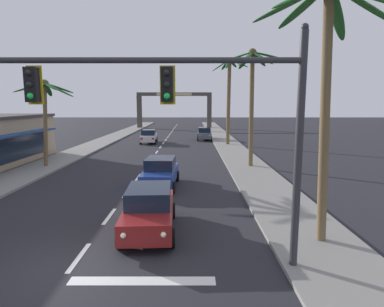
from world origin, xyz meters
TOP-DOWN VIEW (x-y plane):
  - ground_plane at (0.00, 0.00)m, footprint 220.00×220.00m
  - sidewalk_right at (7.80, 20.00)m, footprint 3.20×110.00m
  - sidewalk_left at (-7.80, 20.00)m, footprint 3.20×110.00m
  - lane_markings at (0.41, 20.37)m, footprint 4.28×88.36m
  - traffic_signal_mast at (2.98, 0.07)m, footprint 11.03×0.41m
  - sedan_lead_at_stop_bar at (1.94, 2.92)m, footprint 2.12×4.51m
  - sedan_third_in_queue at (1.71, 9.66)m, footprint 2.08×4.50m
  - sedan_oncoming_far at (-1.79, 30.88)m, footprint 2.11×4.51m
  - sedan_parked_nearest_kerb at (5.24, 34.48)m, footprint 2.02×4.48m
  - palm_left_second at (-7.27, 15.34)m, footprint 4.26×4.31m
  - palm_right_nearest at (7.78, 1.76)m, footprint 4.43×4.64m
  - palm_right_second at (7.98, 15.35)m, footprint 4.71×4.23m
  - palm_right_third at (7.82, 28.90)m, footprint 4.31×4.24m
  - town_gateway_arch at (0.00, 56.47)m, footprint 14.96×0.90m

SIDE VIEW (x-z plane):
  - ground_plane at x=0.00m, z-range 0.00..0.00m
  - lane_markings at x=0.41m, z-range 0.00..0.01m
  - sidewalk_right at x=7.80m, z-range 0.00..0.14m
  - sidewalk_left at x=-7.80m, z-range 0.00..0.14m
  - sedan_lead_at_stop_bar at x=1.94m, z-range 0.01..1.69m
  - sedan_third_in_queue at x=1.71m, z-range 0.01..1.69m
  - sedan_oncoming_far at x=-1.79m, z-range 0.01..1.69m
  - sedan_parked_nearest_kerb at x=5.24m, z-range 0.01..1.69m
  - town_gateway_arch at x=0.00m, z-range 1.03..8.14m
  - traffic_signal_mast at x=2.98m, z-range 1.35..8.22m
  - palm_left_second at x=-7.27m, z-range 1.78..8.35m
  - palm_right_second at x=7.98m, z-range 1.92..10.69m
  - palm_right_nearest at x=7.78m, z-range 2.09..10.78m
  - palm_right_third at x=7.82m, z-range 1.46..11.49m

